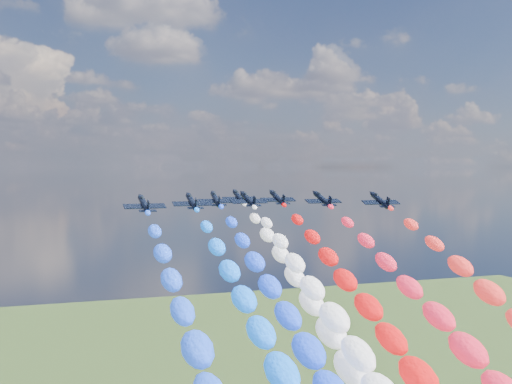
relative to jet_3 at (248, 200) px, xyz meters
name	(u,v)px	position (x,y,z in m)	size (l,w,h in m)	color
jet_0	(144,204)	(-27.66, -11.21, 0.00)	(9.19, 12.32, 2.71)	black
jet_1	(192,202)	(-15.56, -5.08, 0.00)	(9.19, 12.32, 2.71)	black
jet_2	(216,199)	(-7.27, 4.14, 0.00)	(9.19, 12.32, 2.71)	black
trail_2	(317,383)	(-7.27, -59.09, -26.56)	(6.84, 123.35, 56.77)	blue
jet_3	(248,200)	(0.00, 0.00, 0.00)	(9.19, 12.32, 2.71)	black
jet_4	(239,197)	(1.61, 13.32, 0.00)	(9.19, 12.32, 2.71)	black
trail_4	(342,361)	(1.61, -49.91, -26.56)	(6.84, 123.35, 56.77)	silver
jet_5	(277,198)	(10.07, 6.10, 0.00)	(9.19, 12.32, 2.71)	black
trail_5	(405,368)	(10.07, -57.13, -26.56)	(6.84, 123.35, 56.77)	red
jet_6	(322,199)	(18.29, -4.54, 0.00)	(9.19, 12.32, 2.71)	black
trail_6	(485,383)	(18.29, -67.77, -26.56)	(6.84, 123.35, 56.77)	red
jet_7	(380,200)	(29.36, -14.01, 0.00)	(9.19, 12.32, 2.71)	black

